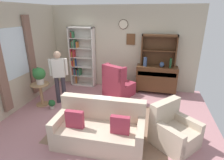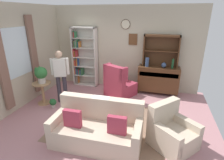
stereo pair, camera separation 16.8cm
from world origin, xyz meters
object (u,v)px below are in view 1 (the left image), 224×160
Objects in this scene: vase_tall at (145,62)px; book_stack at (110,106)px; sideboard_hutch at (159,46)px; vase_round at (162,65)px; potted_plant_small at (52,104)px; bookshelf at (81,58)px; armchair_floral at (173,131)px; plant_stand at (41,92)px; person_reading at (59,74)px; sideboard at (156,78)px; bottle_wine at (171,63)px; coffee_table at (108,108)px; wingback_chair at (117,85)px; potted_plant_large at (39,75)px; couch_floral at (100,129)px.

book_stack is at bearing -108.35° from vase_tall.
vase_round is at bearing -53.52° from sideboard_hutch.
potted_plant_small is (-2.94, -1.76, -0.85)m from vase_round.
bookshelf reaches higher than vase_round.
armchair_floral is 1.64× the size of plant_stand.
book_stack is at bearing -22.82° from person_reading.
book_stack is (-1.06, -2.11, -0.05)m from sideboard.
bottle_wine is 1.16× the size of potted_plant_small.
bottle_wine is 2.55m from coffee_table.
wingback_chair is 2.36m from potted_plant_large.
couch_floral is at bearing -29.15° from potted_plant_large.
vase_round is (0.52, 0.01, -0.06)m from vase_tall.
bookshelf is 2.62× the size of coffee_table.
person_reading reaches higher than bottle_wine.
couch_floral is 2.32m from wingback_chair.
potted_plant_large is 2.42× the size of book_stack.
person_reading reaches higher than vase_tall.
bookshelf is at bearing -179.52° from sideboard_hutch.
sideboard_hutch is at bearing 28.89° from wingback_chair.
plant_stand is 3.36× the size of book_stack.
coffee_table is at bearing -117.67° from sideboard_hutch.
bookshelf is at bearing 156.76° from wingback_chair.
person_reading is at bearing 79.99° from potted_plant_small.
sideboard_hutch is at bearing 25.89° from vase_tall.
wingback_chair is 0.69× the size of person_reading.
potted_plant_large is (-3.32, -1.62, -0.07)m from vase_round.
couch_floral is 1.69× the size of wingback_chair.
bookshelf is 2.74m from sideboard_hutch.
sideboard_hutch is 1.38× the size of coffee_table.
book_stack is at bearing -116.75° from sideboard.
potted_plant_small is 1.72m from coffee_table.
person_reading reaches higher than book_stack.
armchair_floral is at bearing -13.55° from plant_stand.
potted_plant_large reaches higher than sideboard.
vase_round reaches higher than armchair_floral.
potted_plant_small is 0.87m from person_reading.
coffee_table is (-1.11, -2.13, -1.21)m from sideboard_hutch.
sideboard is 1.06m from sideboard_hutch.
couch_floral is (-1.21, -2.80, -0.69)m from vase_round.
vase_round reaches higher than potted_plant_small.
person_reading is 1.82m from coffee_table.
bottle_wine reaches higher than potted_plant_small.
bottle_wine is at bearing 28.51° from potted_plant_small.
wingback_chair is (-1.59, 2.00, 0.09)m from armchair_floral.
plant_stand is 0.42× the size of person_reading.
armchair_floral reaches higher than book_stack.
vase_tall reaches higher than sideboard.
book_stack is at bearing -125.73° from bottle_wine.
book_stack is (-1.06, -2.22, -1.10)m from sideboard_hutch.
coffee_table is at bearing -9.01° from potted_plant_large.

